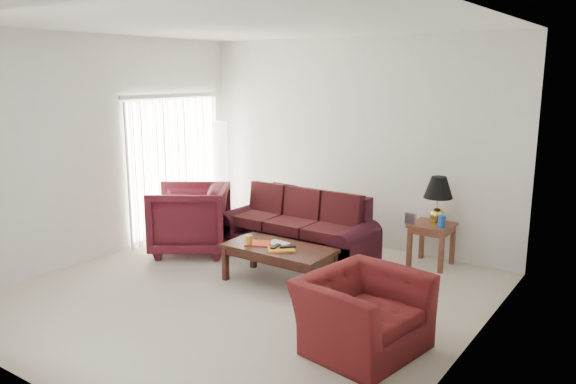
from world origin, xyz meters
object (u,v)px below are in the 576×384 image
object	(u,v)px
end_table	(431,245)
coffee_table	(279,265)
floor_lamp	(220,175)
armchair_right	(363,313)
armchair_left	(190,219)
sofa	(295,227)

from	to	relation	value
end_table	coffee_table	distance (m)	2.10
end_table	coffee_table	world-z (taller)	end_table
floor_lamp	coffee_table	bearing A→B (deg)	-33.83
floor_lamp	coffee_table	size ratio (longest dim) A/B	1.33
floor_lamp	armchair_right	world-z (taller)	floor_lamp
end_table	armchair_left	size ratio (longest dim) A/B	0.54
sofa	armchair_left	size ratio (longest dim) A/B	2.06
floor_lamp	coffee_table	xyz separation A→B (m)	(2.25, -1.51, -0.65)
floor_lamp	coffee_table	world-z (taller)	floor_lamp
end_table	floor_lamp	xyz separation A→B (m)	(-3.52, -0.16, 0.60)
floor_lamp	armchair_right	xyz separation A→B (m)	(3.84, -2.41, -0.53)
armchair_left	armchair_right	distance (m)	3.55
armchair_left	sofa	bearing A→B (deg)	78.72
sofa	armchair_left	bearing A→B (deg)	-151.99
sofa	coffee_table	xyz separation A→B (m)	(0.36, -0.88, -0.21)
coffee_table	end_table	bearing A→B (deg)	58.84
floor_lamp	armchair_right	distance (m)	4.57
end_table	armchair_right	bearing A→B (deg)	-82.82
floor_lamp	coffee_table	distance (m)	2.79
end_table	coffee_table	size ratio (longest dim) A/B	0.43
end_table	floor_lamp	size ratio (longest dim) A/B	0.32
sofa	armchair_right	size ratio (longest dim) A/B	2.02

